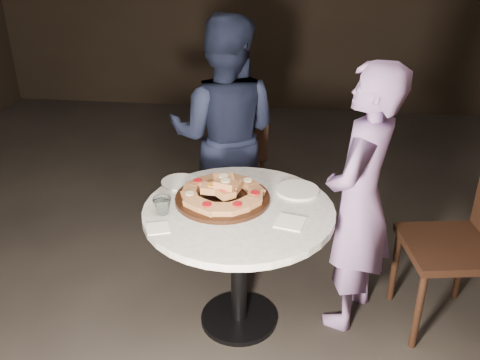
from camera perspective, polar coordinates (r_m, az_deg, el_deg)
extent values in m
plane|color=black|center=(3.10, -1.12, -13.91)|extent=(7.00, 7.00, 0.00)
cylinder|color=black|center=(3.04, -0.11, -14.48)|extent=(0.54, 0.54, 0.03)
cylinder|color=black|center=(2.83, -0.12, -9.28)|extent=(0.11, 0.11, 0.65)
cylinder|color=silver|center=(2.64, -0.12, -3.37)|extent=(1.23, 1.23, 0.04)
cylinder|color=black|center=(2.70, -1.87, -1.97)|extent=(0.63, 0.63, 0.02)
cube|color=#A86C41|center=(2.65, 1.59, -1.78)|extent=(0.08, 0.10, 0.05)
cylinder|color=#B20E17|center=(2.64, 1.60, -1.37)|extent=(0.05, 0.05, 0.01)
cube|color=#A86C41|center=(2.72, 1.53, -1.04)|extent=(0.12, 0.13, 0.05)
cube|color=#A86C41|center=(2.78, 0.81, -0.40)|extent=(0.13, 0.13, 0.05)
cylinder|color=beige|center=(2.77, 0.81, -0.01)|extent=(0.07, 0.07, 0.01)
cube|color=#A86C41|center=(2.82, -0.39, 0.02)|extent=(0.13, 0.12, 0.05)
cube|color=#A86C41|center=(2.83, -1.84, 0.15)|extent=(0.10, 0.08, 0.05)
cylinder|color=#B20E17|center=(2.82, -1.85, 0.54)|extent=(0.05, 0.05, 0.01)
cube|color=#A86C41|center=(2.82, -3.30, -0.01)|extent=(0.13, 0.13, 0.05)
cube|color=#A86C41|center=(2.78, -4.52, -0.44)|extent=(0.13, 0.13, 0.05)
cylinder|color=#B20E17|center=(2.77, -4.53, -0.05)|extent=(0.07, 0.07, 0.01)
cube|color=#A86C41|center=(2.72, -5.26, -1.09)|extent=(0.08, 0.10, 0.05)
cube|color=#A86C41|center=(2.66, -5.36, -1.83)|extent=(0.11, 0.12, 0.05)
cylinder|color=beige|center=(2.65, -5.38, -1.43)|extent=(0.06, 0.06, 0.01)
cube|color=#A86C41|center=(2.60, -4.76, -2.53)|extent=(0.13, 0.12, 0.05)
cube|color=#A86C41|center=(2.56, -3.53, -3.02)|extent=(0.13, 0.12, 0.05)
cylinder|color=#B20E17|center=(2.55, -3.54, -2.61)|extent=(0.06, 0.06, 0.01)
cube|color=#A86C41|center=(2.54, -1.92, -3.20)|extent=(0.11, 0.09, 0.05)
cube|color=#A86C41|center=(2.55, -0.31, -3.00)|extent=(0.13, 0.12, 0.05)
cylinder|color=#B20E17|center=(2.54, -0.31, -2.59)|extent=(0.07, 0.07, 0.01)
cube|color=#A86C41|center=(2.59, 0.95, -2.49)|extent=(0.12, 0.13, 0.05)
cube|color=#A86C41|center=(2.68, -0.76, -0.73)|extent=(0.09, 0.11, 0.04)
cylinder|color=#2D6B1E|center=(2.67, -0.77, -0.32)|extent=(0.05, 0.05, 0.01)
cube|color=#A86C41|center=(2.72, -2.07, -0.31)|extent=(0.11, 0.12, 0.04)
cylinder|color=beige|center=(2.71, -2.08, 0.09)|extent=(0.06, 0.06, 0.01)
cube|color=#A86C41|center=(2.66, -3.02, -0.93)|extent=(0.11, 0.08, 0.04)
cylinder|color=orange|center=(2.65, -3.03, -0.52)|extent=(0.05, 0.05, 0.01)
cube|color=#A86C41|center=(2.62, -1.70, -1.36)|extent=(0.13, 0.13, 0.04)
cylinder|color=#B20E17|center=(2.61, -1.71, -0.95)|extent=(0.07, 0.07, 0.01)
cube|color=#A86C41|center=(2.62, -1.55, -0.48)|extent=(0.12, 0.10, 0.04)
cylinder|color=beige|center=(2.62, -1.55, -0.07)|extent=(0.06, 0.06, 0.01)
cube|color=#A86C41|center=(2.67, -1.74, 0.04)|extent=(0.12, 0.10, 0.04)
cylinder|color=beige|center=(2.66, -1.74, 0.45)|extent=(0.06, 0.06, 0.01)
cylinder|color=white|center=(2.88, -6.45, -0.22)|extent=(0.22, 0.22, 0.01)
cylinder|color=white|center=(2.80, 6.15, -1.07)|extent=(0.28, 0.28, 0.01)
imported|color=silver|center=(2.59, -8.30, -2.76)|extent=(0.09, 0.09, 0.08)
cube|color=white|center=(2.50, -8.73, -5.09)|extent=(0.13, 0.13, 0.01)
cube|color=white|center=(2.52, 5.37, -4.51)|extent=(0.16, 0.16, 0.01)
cube|color=black|center=(3.97, -0.58, 3.21)|extent=(0.50, 0.50, 0.04)
cube|color=black|center=(3.71, -0.04, 5.02)|extent=(0.39, 0.16, 0.43)
cylinder|color=black|center=(4.25, 1.29, 1.65)|extent=(0.04, 0.04, 0.43)
cylinder|color=black|center=(4.19, -3.29, 1.27)|extent=(0.04, 0.04, 0.43)
cylinder|color=black|center=(3.95, 2.33, -0.43)|extent=(0.04, 0.04, 0.43)
cylinder|color=black|center=(3.89, -2.59, -0.87)|extent=(0.04, 0.04, 0.43)
cube|color=black|center=(2.96, 21.42, -6.70)|extent=(0.51, 0.51, 0.04)
cylinder|color=black|center=(3.17, 16.20, -8.65)|extent=(0.04, 0.04, 0.48)
cylinder|color=black|center=(2.89, 18.50, -12.99)|extent=(0.04, 0.04, 0.48)
cylinder|color=black|center=(3.31, 22.55, -8.13)|extent=(0.04, 0.04, 0.48)
imported|color=black|center=(3.39, -1.66, 4.85)|extent=(0.75, 0.59, 1.51)
imported|color=#866CAB|center=(2.75, 12.61, -2.24)|extent=(0.52, 0.62, 1.43)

